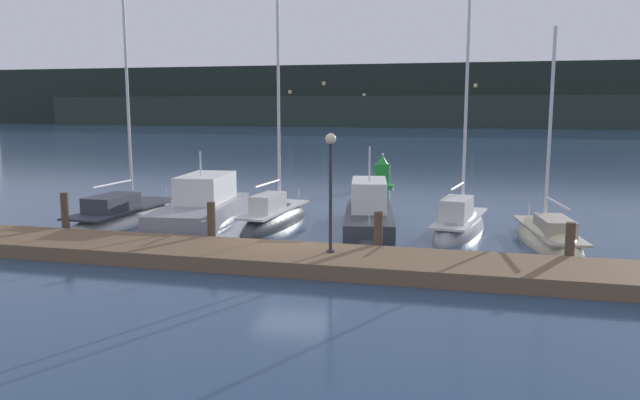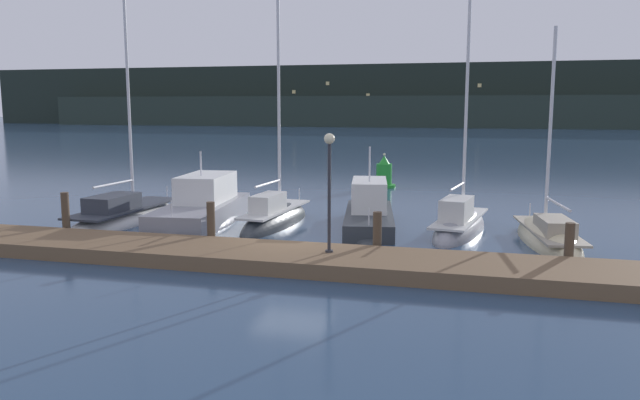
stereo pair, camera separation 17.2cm
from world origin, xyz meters
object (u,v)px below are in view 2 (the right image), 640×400
sailboat_berth_1 (125,219)px  sailboat_berth_6 (548,241)px  motorboat_berth_2 (202,215)px  sailboat_berth_5 (459,229)px  motorboat_berth_4 (369,219)px  sailboat_berth_3 (275,222)px  dock_lamppost (329,172)px  channel_buoy (384,174)px

sailboat_berth_1 → sailboat_berth_6: bearing=0.6°
motorboat_berth_2 → sailboat_berth_6: (13.44, -0.39, -0.25)m
sailboat_berth_5 → sailboat_berth_6: bearing=-20.5°
motorboat_berth_4 → sailboat_berth_6: 6.77m
motorboat_berth_4 → sailboat_berth_6: size_ratio=0.84×
motorboat_berth_2 → sailboat_berth_3: size_ratio=0.79×
motorboat_berth_2 → sailboat_berth_5: bearing=4.3°
sailboat_berth_6 → motorboat_berth_4: bearing=168.8°
dock_lamppost → channel_buoy: bearing=93.8°
sailboat_berth_5 → sailboat_berth_6: (3.11, -1.16, -0.06)m
motorboat_berth_2 → sailboat_berth_3: (3.06, 0.30, -0.20)m
sailboat_berth_3 → sailboat_berth_6: size_ratio=1.16×
sailboat_berth_3 → sailboat_berth_5: (7.27, 0.48, 0.01)m
sailboat_berth_5 → channel_buoy: 13.43m
motorboat_berth_4 → channel_buoy: motorboat_berth_4 is taller
sailboat_berth_6 → motorboat_berth_2: bearing=178.3°
motorboat_berth_2 → motorboat_berth_4: 6.87m
sailboat_berth_5 → sailboat_berth_6: size_ratio=1.17×
motorboat_berth_2 → sailboat_berth_6: bearing=-1.7°
motorboat_berth_4 → sailboat_berth_5: (3.53, -0.15, -0.20)m
sailboat_berth_1 → channel_buoy: sailboat_berth_1 is taller
motorboat_berth_2 → channel_buoy: bearing=67.6°
motorboat_berth_4 → sailboat_berth_5: sailboat_berth_5 is taller
motorboat_berth_2 → dock_lamppost: dock_lamppost is taller
sailboat_berth_5 → channel_buoy: size_ratio=4.82×
motorboat_berth_2 → channel_buoy: 14.37m
motorboat_berth_4 → sailboat_berth_3: bearing=-170.6°
sailboat_berth_3 → channel_buoy: sailboat_berth_3 is taller
motorboat_berth_4 → sailboat_berth_6: sailboat_berth_6 is taller
motorboat_berth_4 → sailboat_berth_5: size_ratio=0.72×
sailboat_berth_1 → motorboat_berth_4: 10.15m
sailboat_berth_1 → motorboat_berth_2: (3.24, 0.55, 0.20)m
motorboat_berth_4 → dock_lamppost: 6.84m
sailboat_berth_5 → dock_lamppost: sailboat_berth_5 is taller
channel_buoy → dock_lamppost: size_ratio=0.57×
sailboat_berth_1 → sailboat_berth_6: 16.68m
motorboat_berth_2 → dock_lamppost: (6.73, -5.43, 2.53)m
sailboat_berth_1 → sailboat_berth_5: size_ratio=1.01×
sailboat_berth_1 → sailboat_berth_3: sailboat_berth_1 is taller
motorboat_berth_4 → channel_buoy: size_ratio=3.47×
motorboat_berth_2 → sailboat_berth_6: 13.45m
sailboat_berth_5 → motorboat_berth_4: bearing=177.6°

